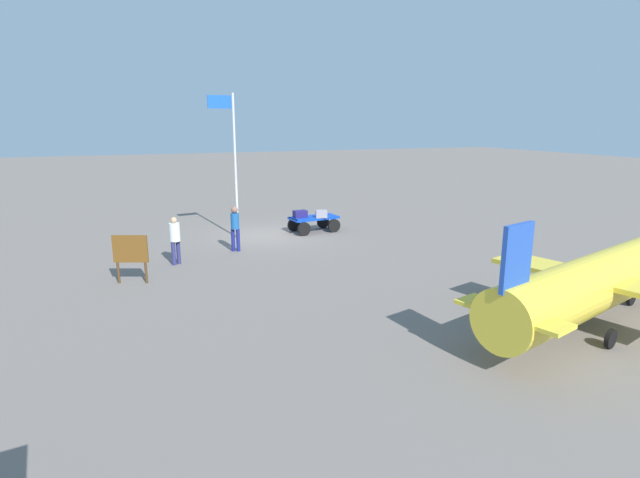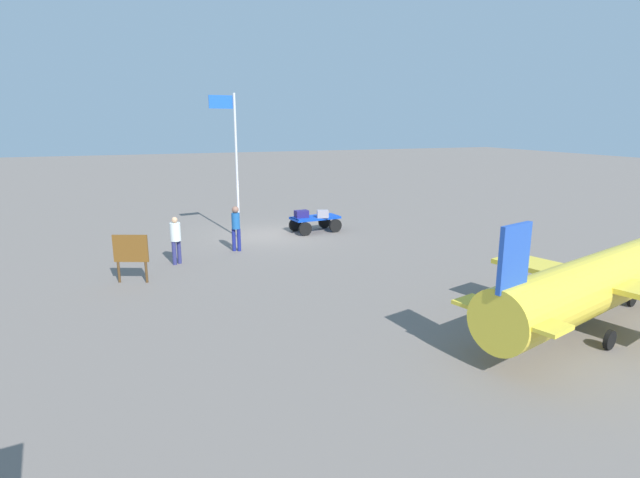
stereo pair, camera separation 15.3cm
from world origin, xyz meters
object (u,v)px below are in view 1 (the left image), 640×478
at_px(luggage_cart, 313,221).
at_px(suitcase_olive, 321,214).
at_px(signboard, 130,252).
at_px(worker_lead, 235,225).
at_px(airplane_near, 599,281).
at_px(suitcase_navy, 300,214).
at_px(flagpole, 232,155).
at_px(worker_trailing, 175,237).

distance_m(luggage_cart, suitcase_olive, 0.55).
distance_m(suitcase_olive, signboard, 9.17).
xyz_separation_m(luggage_cart, suitcase_olive, (-0.25, 0.33, 0.36)).
bearing_deg(signboard, worker_lead, -144.57).
xyz_separation_m(luggage_cart, worker_lead, (3.98, 2.13, 0.52)).
height_order(suitcase_olive, airplane_near, airplane_near).
bearing_deg(suitcase_navy, airplane_near, 104.52).
bearing_deg(suitcase_navy, flagpole, -1.41).
height_order(worker_trailing, airplane_near, airplane_near).
relative_size(airplane_near, flagpole, 1.44).
distance_m(suitcase_navy, airplane_near, 12.79).
bearing_deg(worker_trailing, flagpole, -130.30).
bearing_deg(flagpole, suitcase_olive, 173.84).
bearing_deg(flagpole, worker_lead, 78.23).
bearing_deg(suitcase_olive, luggage_cart, -53.16).
height_order(airplane_near, flagpole, flagpole).
height_order(worker_lead, signboard, worker_lead).
xyz_separation_m(suitcase_navy, worker_lead, (3.35, 2.13, 0.16)).
distance_m(suitcase_olive, flagpole, 4.62).
xyz_separation_m(suitcase_olive, flagpole, (3.77, -0.41, 2.65)).
height_order(worker_lead, flagpole, flagpole).
height_order(suitcase_olive, suitcase_navy, suitcase_olive).
bearing_deg(luggage_cart, flagpole, -1.22).
distance_m(worker_trailing, airplane_near, 12.76).
height_order(luggage_cart, airplane_near, airplane_near).
xyz_separation_m(worker_lead, signboard, (3.77, 2.68, -0.03)).
relative_size(flagpole, signboard, 3.96).
height_order(suitcase_olive, worker_lead, worker_lead).
bearing_deg(airplane_near, signboard, -36.21).
bearing_deg(flagpole, luggage_cart, 178.78).
height_order(worker_trailing, flagpole, flagpole).
xyz_separation_m(suitcase_olive, worker_lead, (4.23, 1.80, 0.16)).
bearing_deg(worker_trailing, luggage_cart, -153.13).
bearing_deg(flagpole, airplane_near, 116.10).
xyz_separation_m(suitcase_navy, signboard, (7.12, 4.82, 0.13)).
bearing_deg(luggage_cart, suitcase_navy, -0.35).
bearing_deg(signboard, worker_trailing, -131.97).
relative_size(luggage_cart, suitcase_navy, 3.67).
height_order(luggage_cart, worker_lead, worker_lead).
relative_size(airplane_near, signboard, 5.70).
relative_size(worker_lead, airplane_near, 0.20).
relative_size(suitcase_navy, flagpole, 0.10).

